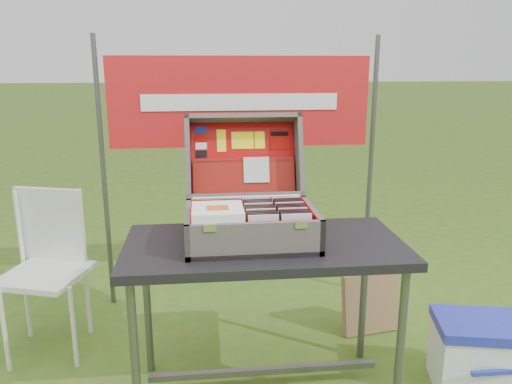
{
  "coord_description": "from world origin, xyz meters",
  "views": [
    {
      "loc": [
        -0.24,
        -1.99,
        1.53
      ],
      "look_at": [
        -0.01,
        0.1,
        0.99
      ],
      "focal_mm": 35.0,
      "sensor_mm": 36.0,
      "label": 1
    }
  ],
  "objects": [
    {
      "name": "suitcase_lid_back",
      "position": [
        -0.04,
        0.47,
        1.07
      ],
      "size": [
        0.57,
        0.15,
        0.39
      ],
      "primitive_type": "cube",
      "rotation": [
        -1.89,
        0.0,
        0.0
      ],
      "color": "#635E58",
      "rests_on": "suitcase_base_wall_back"
    },
    {
      "name": "chair",
      "position": [
        -1.09,
        0.56,
        0.44
      ],
      "size": [
        0.51,
        0.53,
        0.87
      ],
      "primitive_type": null,
      "rotation": [
        0.0,
        0.0,
        -0.3
      ],
      "color": "silver",
      "rests_on": "ground"
    },
    {
      "name": "banner",
      "position": [
        0.0,
        1.09,
        1.3
      ],
      "size": [
        1.6,
        0.02,
        0.55
      ],
      "primitive_type": "cube",
      "color": "red",
      "rests_on": "banner_post_left"
    },
    {
      "name": "chair_seat",
      "position": [
        -1.09,
        0.56,
        0.45
      ],
      "size": [
        0.5,
        0.5,
        0.03
      ],
      "primitive_type": "cube",
      "rotation": [
        0.0,
        0.0,
        -0.3
      ],
      "color": "silver",
      "rests_on": "ground"
    },
    {
      "name": "table_leg_bl",
      "position": [
        -0.53,
        0.31,
        0.36
      ],
      "size": [
        0.04,
        0.04,
        0.73
      ],
      "primitive_type": "cylinder",
      "color": "#59595B",
      "rests_on": "ground"
    },
    {
      "name": "lid_sticker_band",
      "position": [
        0.15,
        0.48,
        1.16
      ],
      "size": [
        0.1,
        0.03,
        0.1
      ],
      "primitive_type": "cube",
      "rotation": [
        -1.89,
        0.0,
        0.0
      ],
      "color": "#BC0903",
      "rests_on": "suitcase_lid_liner"
    },
    {
      "name": "cd_right_0",
      "position": [
        0.13,
        -0.09,
        0.87
      ],
      "size": [
        0.13,
        0.01,
        0.14
      ],
      "primitive_type": "cube",
      "color": "silver",
      "rests_on": "suitcase_liner_floor"
    },
    {
      "name": "cd_left_6",
      "position": [
        -0.0,
        0.05,
        0.87
      ],
      "size": [
        0.13,
        0.01,
        0.14
      ],
      "primitive_type": "cube",
      "color": "black",
      "rests_on": "suitcase_liner_floor"
    },
    {
      "name": "songbook_0",
      "position": [
        -0.19,
        -0.01,
        0.92
      ],
      "size": [
        0.21,
        0.21,
        0.0
      ],
      "primitive_type": "cube",
      "color": "white",
      "rests_on": "suitcase_base_wall_front"
    },
    {
      "name": "suitcase_liner_wall_left",
      "position": [
        -0.3,
        0.07,
        0.85
      ],
      "size": [
        0.01,
        0.36,
        0.13
      ],
      "primitive_type": "cube",
      "color": "red",
      "rests_on": "suitcase_base_bottom"
    },
    {
      "name": "suitcase_lid_liner",
      "position": [
        -0.04,
        0.45,
        1.07
      ],
      "size": [
        0.52,
        0.12,
        0.34
      ],
      "primitive_type": "cube",
      "rotation": [
        -1.89,
        0.0,
        0.0
      ],
      "color": "red",
      "rests_on": "suitcase_lid_back"
    },
    {
      "name": "cooler_lid",
      "position": [
        1.04,
        -0.01,
        0.33
      ],
      "size": [
        0.46,
        0.39,
        0.05
      ],
      "primitive_type": "cube",
      "rotation": [
        0.0,
        0.0,
        -0.22
      ],
      "color": "#232EAE",
      "rests_on": "cooler_body"
    },
    {
      "name": "cooler",
      "position": [
        1.04,
        -0.01,
        0.18
      ],
      "size": [
        0.46,
        0.39,
        0.36
      ],
      "primitive_type": null,
      "rotation": [
        0.0,
        0.0,
        -0.22
      ],
      "color": "white",
      "rests_on": "ground"
    },
    {
      "name": "chair_leg_br",
      "position": [
        -0.92,
        0.72,
        0.22
      ],
      "size": [
        0.02,
        0.02,
        0.45
      ],
      "primitive_type": "cylinder",
      "color": "silver",
      "rests_on": "ground"
    },
    {
      "name": "songbook_5",
      "position": [
        -0.19,
        -0.01,
        0.95
      ],
      "size": [
        0.21,
        0.21,
        0.0
      ],
      "primitive_type": "cube",
      "color": "white",
      "rests_on": "suitcase_base_wall_front"
    },
    {
      "name": "cd_left_5",
      "position": [
        -0.0,
        0.02,
        0.87
      ],
      "size": [
        0.13,
        0.01,
        0.14
      ],
      "primitive_type": "cube",
      "color": "black",
      "rests_on": "suitcase_liner_floor"
    },
    {
      "name": "cd_right_3",
      "position": [
        0.13,
        -0.02,
        0.87
      ],
      "size": [
        0.13,
        0.01,
        0.14
      ],
      "primitive_type": "cube",
      "color": "black",
      "rests_on": "suitcase_liner_floor"
    },
    {
      "name": "banner_post_left",
      "position": [
        -0.85,
        1.1,
        0.85
      ],
      "size": [
        0.03,
        0.03,
        1.7
      ],
      "primitive_type": "cylinder",
      "color": "#59595B",
      "rests_on": "ground"
    },
    {
      "name": "songbook_1",
      "position": [
        -0.19,
        -0.01,
        0.93
      ],
      "size": [
        0.21,
        0.21,
        0.0
      ],
      "primitive_type": "cube",
      "color": "white",
      "rests_on": "suitcase_base_wall_front"
    },
    {
      "name": "cooler_handle",
      "position": [
        1.04,
        -0.17,
        0.19
      ],
      "size": [
        0.24,
        0.02,
        0.02
      ],
      "primitive_type": "cube",
      "color": "#232EAE",
      "rests_on": "cooler_body"
    },
    {
      "name": "lid_card_neon_main",
      "position": [
        -0.04,
        0.48,
        1.16
      ],
      "size": [
        0.11,
        0.03,
        0.08
      ],
      "primitive_type": "cube",
      "rotation": [
        -1.89,
        0.0,
        0.0
      ],
      "color": "#F4F115",
      "rests_on": "suitcase_lid_liner"
    },
    {
      "name": "songbook_4",
      "position": [
        -0.19,
        -0.01,
        0.94
      ],
      "size": [
        0.21,
        0.21,
        0.0
      ],
      "primitive_type": "cube",
      "color": "white",
      "rests_on": "suitcase_base_wall_front"
    },
    {
      "name": "songbook_2",
      "position": [
        -0.19,
        -0.01,
        0.93
      ],
      "size": [
        0.21,
        0.21,
        0.0
      ],
      "primitive_type": "cube",
      "color": "white",
      "rests_on": "suitcase_base_wall_front"
    },
    {
      "name": "table_brace",
      "position": [
        0.02,
        0.06,
        0.12
      ],
      "size": [
        1.08,
        0.03,
        0.03
      ],
      "primitive_type": "cube",
      "color": "#59595B",
      "rests_on": "ground"
    },
    {
      "name": "chair_upright_left",
      "position": [
        -1.26,
        0.74,
        0.65
      ],
      "size": [
        0.02,
        0.02,
        0.42
      ],
      "primitive_type": "cylinder",
      "color": "silver",
      "rests_on": "chair_seat"
    },
    {
      "name": "cardboard_box",
      "position": [
        0.71,
        0.57,
        0.18
      ],
      "size": [
        0.35,
        0.16,
        0.35
      ],
      "primitive_type": "cube",
      "rotation": [
        -0.16,
        0.0,
        0.17
      ],
      "color": "olive",
      "rests_on": "ground"
    },
    {
      "name": "table_leg_fl",
      "position": [
        -0.53,
        -0.18,
        0.36
      ],
      "size": [
        0.04,
        0.04,
        0.73
      ],
      "primitive_type": "cylinder",
      "color": "#59595B",
      "rests_on": "ground"
    },
    {
      "name": "suitcase_liner_wall_back",
      "position": [
        -0.04,
        0.24,
        0.85
      ],
      "size": [
        0.52,
        0.01,
        0.13
      ],
      "primitive_type": "cube",
      "color": "red",
      "rests_on": "suitcase_base_bottom"
    },
    {
      "name": "cd_left_0",
      "position": [
        -0.0,
        -0.09,
        0.87
      ],
      "size": [
        0.13,
        0.01,
        0.14
      ],
      "primitive_type": "cube",
      "color": "silver",
      "rests_on": "suitcase_liner_floor"
    },
    {
      "name": "lid_sticker_cc_a",
      "position": [
        -0.25,
        0.49,
        1.21
      ],
      "size": [
        0.06,
        0.01,
        0.03
      ],
      "primitive_type": "cube",
      "rotation": [
        -1.89,
        0.0,
        0.0
      ],
      "color": "#1933B2",
      "rests_on": "suitcase_lid_liner"
    },
    {
      "name": "suitcase_pocket_edge",
      "position": [
        -0.04,
        0.43,
        1.07
      ],
      "size": [
        0.49,
        0.03,
        0.03
      ],
      "primitive_type": "cube",
      "rotation": [
        -1.89,
        0.0,
        0.0
      ],
      "color": "maroon",
      "rests_on": "suitcase_lid_pocket"
    },
    {
      "name": "suitcase_lid_pocket",
      "position": [
        -0.04,
        0.41,
        0.99
      ],
      "size": [
        0.5,
        0.08,
        0.16
      ],
      "primitive_type": "cube",
      "rotation": [
        -1.89,
        0.0,
        0.0
      ],
      "color": "maroon",
      "rests_on": "suitcase_lid_liner"
    },
    {
      "name": "cd_right_11",
      "position": [
        0.13,
        0.16,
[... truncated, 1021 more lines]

